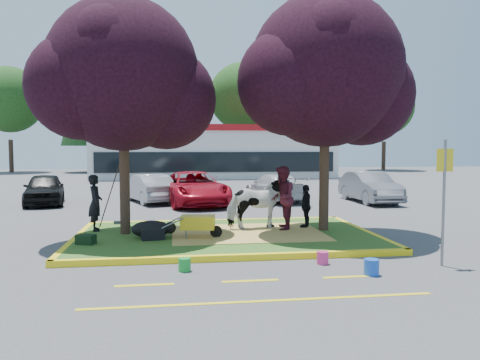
{
  "coord_description": "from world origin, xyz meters",
  "views": [
    {
      "loc": [
        -1.44,
        -12.9,
        2.56
      ],
      "look_at": [
        0.46,
        0.5,
        1.62
      ],
      "focal_mm": 35.0,
      "sensor_mm": 36.0,
      "label": 1
    }
  ],
  "objects": [
    {
      "name": "ground",
      "position": [
        0.0,
        0.0,
        0.0
      ],
      "size": [
        90.0,
        90.0,
        0.0
      ],
      "primitive_type": "plane",
      "color": "#424244",
      "rests_on": "ground"
    },
    {
      "name": "median_island",
      "position": [
        0.0,
        0.0,
        0.07
      ],
      "size": [
        8.0,
        5.0,
        0.15
      ],
      "primitive_type": "cube",
      "color": "#31581B",
      "rests_on": "ground"
    },
    {
      "name": "curb_near",
      "position": [
        0.0,
        -2.58,
        0.07
      ],
      "size": [
        8.3,
        0.16,
        0.15
      ],
      "primitive_type": "cube",
      "color": "yellow",
      "rests_on": "ground"
    },
    {
      "name": "curb_far",
      "position": [
        0.0,
        2.58,
        0.07
      ],
      "size": [
        8.3,
        0.16,
        0.15
      ],
      "primitive_type": "cube",
      "color": "yellow",
      "rests_on": "ground"
    },
    {
      "name": "curb_left",
      "position": [
        -4.08,
        0.0,
        0.07
      ],
      "size": [
        0.16,
        5.3,
        0.15
      ],
      "primitive_type": "cube",
      "color": "yellow",
      "rests_on": "ground"
    },
    {
      "name": "curb_right",
      "position": [
        4.08,
        0.0,
        0.07
      ],
      "size": [
        0.16,
        5.3,
        0.15
      ],
      "primitive_type": "cube",
      "color": "yellow",
      "rests_on": "ground"
    },
    {
      "name": "straw_bedding",
      "position": [
        0.6,
        0.0,
        0.15
      ],
      "size": [
        4.2,
        3.0,
        0.01
      ],
      "primitive_type": "cube",
      "color": "tan",
      "rests_on": "median_island"
    },
    {
      "name": "tree_purple_left",
      "position": [
        -2.78,
        0.38,
        4.36
      ],
      "size": [
        5.06,
        4.2,
        6.51
      ],
      "color": "black",
      "rests_on": "median_island"
    },
    {
      "name": "tree_purple_right",
      "position": [
        2.92,
        0.18,
        4.56
      ],
      "size": [
        5.3,
        4.4,
        6.82
      ],
      "color": "black",
      "rests_on": "median_island"
    },
    {
      "name": "fire_lane_stripe_a",
      "position": [
        -2.0,
        -4.2,
        0.0
      ],
      "size": [
        1.1,
        0.12,
        0.01
      ],
      "primitive_type": "cube",
      "color": "yellow",
      "rests_on": "ground"
    },
    {
      "name": "fire_lane_stripe_b",
      "position": [
        0.0,
        -4.2,
        0.0
      ],
      "size": [
        1.1,
        0.12,
        0.01
      ],
      "primitive_type": "cube",
      "color": "yellow",
      "rests_on": "ground"
    },
    {
      "name": "fire_lane_stripe_c",
      "position": [
        2.0,
        -4.2,
        0.0
      ],
      "size": [
        1.1,
        0.12,
        0.01
      ],
      "primitive_type": "cube",
      "color": "yellow",
      "rests_on": "ground"
    },
    {
      "name": "fire_lane_long",
      "position": [
        0.0,
        -5.4,
        0.0
      ],
      "size": [
        6.0,
        0.1,
        0.01
      ],
      "primitive_type": "cube",
      "color": "yellow",
      "rests_on": "ground"
    },
    {
      "name": "retail_building",
      "position": [
        2.0,
        27.98,
        2.25
      ],
      "size": [
        20.4,
        8.4,
        4.4
      ],
      "color": "silver",
      "rests_on": "ground"
    },
    {
      "name": "treeline",
      "position": [
        1.23,
        37.61,
        7.73
      ],
      "size": [
        46.58,
        7.8,
        14.63
      ],
      "color": "black",
      "rests_on": "ground"
    },
    {
      "name": "cow",
      "position": [
        1.02,
        0.52,
        0.92
      ],
      "size": [
        1.95,
        1.16,
        1.54
      ],
      "primitive_type": "imported",
      "rotation": [
        0.0,
        0.0,
        1.76
      ],
      "color": "white",
      "rests_on": "median_island"
    },
    {
      "name": "calf",
      "position": [
        -2.06,
        -0.29,
        0.38
      ],
      "size": [
        1.18,
        0.87,
        0.46
      ],
      "primitive_type": "ellipsoid",
      "rotation": [
        0.0,
        0.0,
        0.29
      ],
      "color": "black",
      "rests_on": "median_island"
    },
    {
      "name": "handler",
      "position": [
        -3.7,
        0.99,
        0.96
      ],
      "size": [
        0.51,
        0.67,
        1.63
      ],
      "primitive_type": "imported",
      "rotation": [
        0.0,
        0.0,
        1.79
      ],
      "color": "black",
      "rests_on": "median_island"
    },
    {
      "name": "visitor_a",
      "position": [
        1.69,
        0.39,
        1.09
      ],
      "size": [
        0.9,
        1.05,
        1.87
      ],
      "primitive_type": "imported",
      "rotation": [
        0.0,
        0.0,
        -1.8
      ],
      "color": "#4E1623",
      "rests_on": "median_island"
    },
    {
      "name": "visitor_b",
      "position": [
        2.49,
        0.62,
        0.8
      ],
      "size": [
        0.65,
        0.82,
        1.3
      ],
      "primitive_type": "imported",
      "rotation": [
        0.0,
        0.0,
        -2.09
      ],
      "color": "black",
      "rests_on": "median_island"
    },
    {
      "name": "wheelbarrow",
      "position": [
        -0.81,
        -0.55,
        0.57
      ],
      "size": [
        1.61,
        0.67,
        0.6
      ],
      "rotation": [
        0.0,
        0.0,
        -0.16
      ],
      "color": "black",
      "rests_on": "median_island"
    },
    {
      "name": "gear_bag_dark",
      "position": [
        -2.0,
        -0.6,
        0.3
      ],
      "size": [
        0.63,
        0.41,
        0.3
      ],
      "primitive_type": "cube",
      "rotation": [
        0.0,
        0.0,
        0.16
      ],
      "color": "black",
      "rests_on": "median_island"
    },
    {
      "name": "gear_bag_green",
      "position": [
        -3.63,
        -0.94,
        0.27
      ],
      "size": [
        0.51,
        0.41,
        0.24
      ],
      "primitive_type": "cube",
      "rotation": [
        0.0,
        0.0,
        -0.35
      ],
      "color": "black",
      "rests_on": "median_island"
    },
    {
      "name": "sign_post",
      "position": [
        4.3,
        -3.64,
        1.7
      ],
      "size": [
        0.38,
        0.06,
        2.73
      ],
      "rotation": [
        0.0,
        0.0,
        0.05
      ],
      "color": "slate",
      "rests_on": "ground"
    },
    {
      "name": "bucket_green",
      "position": [
        -1.24,
        -3.3,
        0.14
      ],
      "size": [
        0.3,
        0.3,
        0.28
      ],
      "primitive_type": "cylinder",
      "rotation": [
        0.0,
        0.0,
        -0.19
      ],
      "color": "#179530",
      "rests_on": "ground"
    },
    {
      "name": "bucket_pink",
      "position": [
        1.79,
        -3.13,
        0.14
      ],
      "size": [
        0.34,
        0.34,
        0.28
      ],
      "primitive_type": "cylinder",
      "rotation": [
        0.0,
        0.0,
        0.43
      ],
      "color": "#DF3179",
      "rests_on": "ground"
    },
    {
      "name": "bucket_blue",
      "position": [
        2.48,
        -4.13,
        0.16
      ],
      "size": [
        0.32,
        0.32,
        0.32
      ],
      "primitive_type": "cylinder",
      "rotation": [
        0.0,
        0.0,
        -0.07
      ],
      "color": "blue",
      "rests_on": "ground"
    },
    {
      "name": "car_black",
      "position": [
        -7.22,
        9.07,
        0.69
      ],
      "size": [
        2.41,
        4.32,
        1.39
      ],
      "primitive_type": "imported",
      "rotation": [
        0.0,
        0.0,
        0.2
      ],
      "color": "black",
      "rests_on": "ground"
    },
    {
      "name": "car_silver",
      "position": [
        -2.6,
        9.2,
        0.66
      ],
      "size": [
        2.7,
        4.25,
        1.32
      ],
      "primitive_type": "imported",
      "rotation": [
        0.0,
        0.0,
        3.49
      ],
      "color": "#929499",
      "rests_on": "ground"
    },
    {
      "name": "car_red",
      "position": [
        -0.58,
        8.04,
        0.74
      ],
      "size": [
        3.41,
        5.71,
        1.48
      ],
      "primitive_type": "imported",
      "rotation": [
        0.0,
        0.0,
        0.19
      ],
      "color": "#AA0E1E",
      "rests_on": "ground"
    },
    {
      "name": "car_white",
      "position": [
        3.34,
        9.01,
        0.65
      ],
      "size": [
        2.46,
        4.68,
        1.29
      ],
      "primitive_type": "imported",
      "rotation": [
        0.0,
        0.0,
        3.29
      ],
      "color": "silver",
      "rests_on": "ground"
    },
    {
      "name": "car_grey",
      "position": [
        7.62,
        7.77,
        0.71
      ],
      "size": [
        1.54,
        4.35,
        1.43
      ],
      "primitive_type": "imported",
      "rotation": [
        0.0,
        0.0,
        0.01
      ],
      "color": "slate",
      "rests_on": "ground"
    }
  ]
}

